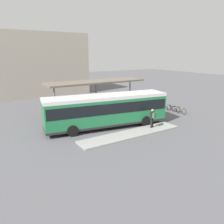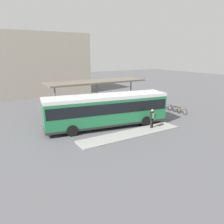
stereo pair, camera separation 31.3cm
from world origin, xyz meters
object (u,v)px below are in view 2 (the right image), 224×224
Objects in this scene: bicycle_yellow at (177,110)px; pedestrian_waiting at (152,117)px; bicycle_blue at (172,108)px; bicycle_orange at (182,111)px; bicycle_white at (167,107)px; city_bus at (107,108)px.

pedestrian_waiting is at bearing -60.03° from bicycle_yellow.
bicycle_blue is (0.06, 0.74, 0.01)m from bicycle_yellow.
bicycle_orange is (6.53, 2.30, -0.76)m from pedestrian_waiting.
pedestrian_waiting is 7.94m from bicycle_white.
city_bus reaches higher than bicycle_blue.
bicycle_blue reaches higher than bicycle_yellow.
city_bus is at bearing -87.54° from bicycle_orange.
city_bus is 6.68× the size of pedestrian_waiting.
bicycle_yellow is (6.51, 3.05, -0.80)m from pedestrian_waiting.
bicycle_white is at bearing -67.84° from pedestrian_waiting.
pedestrian_waiting reaches higher than bicycle_blue.
pedestrian_waiting is at bearing -68.29° from bicycle_blue.
bicycle_yellow is 1.49m from bicycle_white.
bicycle_blue is (0.05, 1.48, -0.02)m from bicycle_orange.
bicycle_yellow is at bearing -13.01° from bicycle_blue.
bicycle_orange is 1.07× the size of bicycle_blue.
pedestrian_waiting is 1.10× the size of bicycle_blue.
bicycle_blue is at bearing 5.46° from bicycle_white.
bicycle_orange is at bearing 5.93° from bicycle_yellow.
bicycle_blue is at bearing 15.39° from city_bus.
pedestrian_waiting reaches higher than bicycle_orange.
bicycle_yellow is (-0.01, 0.74, -0.04)m from bicycle_orange.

